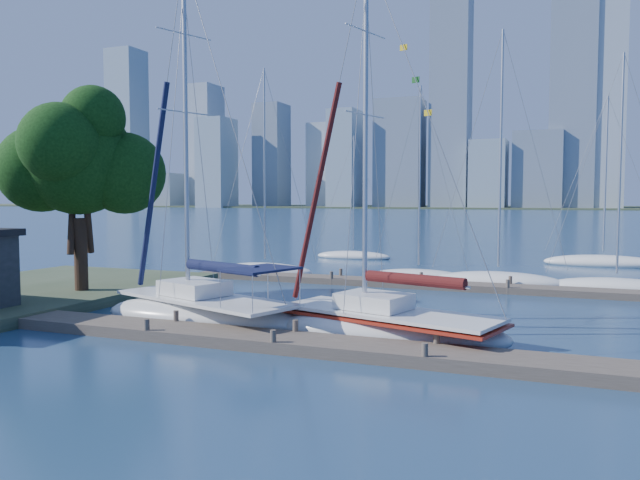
% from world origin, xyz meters
% --- Properties ---
extents(ground, '(700.00, 700.00, 0.00)m').
position_xyz_m(ground, '(0.00, 0.00, 0.00)').
color(ground, navy).
rests_on(ground, ground).
extents(near_dock, '(26.00, 2.00, 0.40)m').
position_xyz_m(near_dock, '(0.00, 0.00, 0.20)').
color(near_dock, '#484035').
rests_on(near_dock, ground).
extents(far_dock, '(30.00, 1.80, 0.36)m').
position_xyz_m(far_dock, '(2.00, 16.00, 0.18)').
color(far_dock, '#484035').
rests_on(far_dock, ground).
extents(far_shore, '(800.00, 100.00, 1.50)m').
position_xyz_m(far_shore, '(0.00, 320.00, 0.00)').
color(far_shore, '#38472D').
rests_on(far_shore, ground).
extents(tree, '(7.71, 7.05, 10.49)m').
position_xyz_m(tree, '(-13.65, 5.36, 7.12)').
color(tree, black).
rests_on(tree, ground).
extents(sailboat_navy, '(9.71, 5.92, 15.43)m').
position_xyz_m(sailboat_navy, '(-4.81, 2.61, 1.16)').
color(sailboat_navy, white).
rests_on(sailboat_navy, ground).
extents(sailboat_maroon, '(9.19, 5.12, 14.56)m').
position_xyz_m(sailboat_maroon, '(2.89, 2.62, 1.12)').
color(sailboat_maroon, white).
rests_on(sailboat_maroon, ground).
extents(bg_boat_0, '(7.18, 4.88, 13.97)m').
position_xyz_m(bg_boat_0, '(-9.88, 18.20, 0.29)').
color(bg_boat_0, white).
rests_on(bg_boat_0, ground).
extents(bg_boat_2, '(6.69, 3.66, 12.24)m').
position_xyz_m(bg_boat_2, '(0.41, 18.77, 0.26)').
color(bg_boat_2, white).
rests_on(bg_boat_2, ground).
extents(bg_boat_3, '(7.81, 3.52, 15.03)m').
position_xyz_m(bg_boat_3, '(5.22, 18.18, 0.31)').
color(bg_boat_3, white).
rests_on(bg_boat_3, ground).
extents(bg_boat_4, '(7.35, 2.51, 13.19)m').
position_xyz_m(bg_boat_4, '(11.44, 18.27, 0.27)').
color(bg_boat_4, white).
rests_on(bg_boat_4, ground).
extents(bg_boat_6, '(6.68, 2.60, 10.62)m').
position_xyz_m(bg_boat_6, '(-7.90, 30.88, 0.22)').
color(bg_boat_6, white).
rests_on(bg_boat_6, ground).
extents(bg_boat_7, '(8.76, 3.96, 13.07)m').
position_xyz_m(bg_boat_7, '(11.46, 32.29, 0.28)').
color(bg_boat_7, white).
rests_on(bg_boat_7, ground).
extents(skyline, '(503.60, 51.31, 111.72)m').
position_xyz_m(skyline, '(20.12, 290.37, 36.51)').
color(skyline, '#8299A8').
rests_on(skyline, ground).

